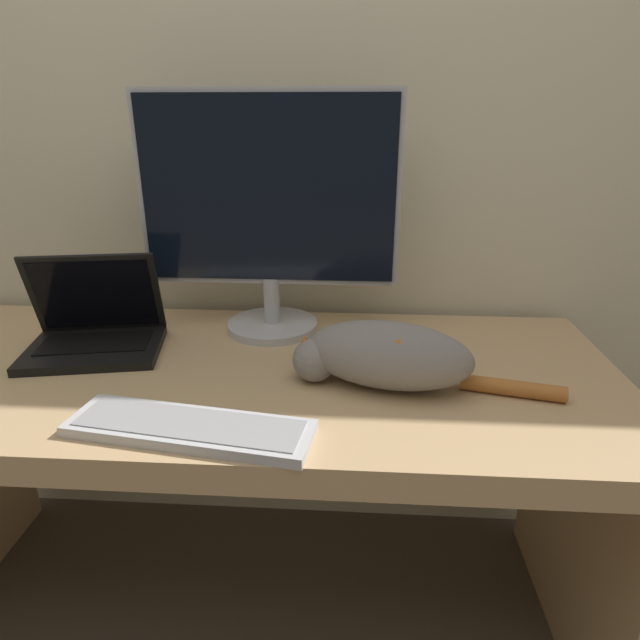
{
  "coord_description": "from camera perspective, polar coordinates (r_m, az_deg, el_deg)",
  "views": [
    {
      "loc": [
        0.25,
        -0.69,
        1.24
      ],
      "look_at": [
        0.18,
        0.32,
        0.84
      ],
      "focal_mm": 30.0,
      "sensor_mm": 36.0,
      "label": 1
    }
  ],
  "objects": [
    {
      "name": "wall_back",
      "position": [
        1.48,
        -6.46,
        23.61
      ],
      "size": [
        6.4,
        0.06,
        2.6
      ],
      "color": "beige",
      "rests_on": "ground_plane"
    },
    {
      "name": "desk",
      "position": [
        1.26,
        -8.32,
        -10.59
      ],
      "size": [
        1.66,
        0.7,
        0.72
      ],
      "color": "tan",
      "rests_on": "ground_plane"
    },
    {
      "name": "monitor",
      "position": [
        1.3,
        -5.49,
        11.62
      ],
      "size": [
        0.62,
        0.23,
        0.57
      ],
      "color": "#B2B2B7",
      "rests_on": "desk"
    },
    {
      "name": "laptop",
      "position": [
        1.35,
        -22.87,
        -1.11
      ],
      "size": [
        0.33,
        0.27,
        0.23
      ],
      "rotation": [
        0.0,
        0.0,
        0.19
      ],
      "color": "black",
      "rests_on": "desk"
    },
    {
      "name": "external_keyboard",
      "position": [
        0.97,
        -13.73,
        -11.13
      ],
      "size": [
        0.44,
        0.18,
        0.02
      ],
      "rotation": [
        0.0,
        0.0,
        -0.15
      ],
      "color": "#BCBCC1",
      "rests_on": "desk"
    },
    {
      "name": "cat",
      "position": [
        1.08,
        6.96,
        -3.66
      ],
      "size": [
        0.54,
        0.22,
        0.14
      ],
      "rotation": [
        0.0,
        0.0,
        -0.22
      ],
      "color": "gray",
      "rests_on": "desk"
    }
  ]
}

